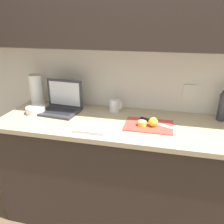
{
  "coord_description": "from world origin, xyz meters",
  "views": [
    {
      "loc": [
        0.06,
        -1.62,
        1.62
      ],
      "look_at": [
        -0.33,
        -0.01,
        0.98
      ],
      "focal_mm": 38.0,
      "sensor_mm": 36.0,
      "label": 1
    }
  ],
  "objects_px": {
    "laptop": "(61,104)",
    "knife": "(151,121)",
    "cutting_board": "(149,125)",
    "bowl_white": "(36,110)",
    "bottle_oil_tall": "(223,104)",
    "lemon_half_cut": "(142,123)",
    "measuring_cup": "(114,105)",
    "paper_towel_roll": "(37,90)",
    "lemon_whole_beside": "(153,122)"
  },
  "relations": [
    {
      "from": "laptop",
      "to": "bottle_oil_tall",
      "type": "bearing_deg",
      "value": 10.34
    },
    {
      "from": "bottle_oil_tall",
      "to": "paper_towel_roll",
      "type": "relative_size",
      "value": 1.03
    },
    {
      "from": "cutting_board",
      "to": "knife",
      "type": "distance_m",
      "value": 0.06
    },
    {
      "from": "laptop",
      "to": "knife",
      "type": "height_order",
      "value": "laptop"
    },
    {
      "from": "lemon_half_cut",
      "to": "bowl_white",
      "type": "distance_m",
      "value": 0.89
    },
    {
      "from": "paper_towel_roll",
      "to": "knife",
      "type": "bearing_deg",
      "value": -9.78
    },
    {
      "from": "lemon_half_cut",
      "to": "paper_towel_roll",
      "type": "distance_m",
      "value": 1.02
    },
    {
      "from": "cutting_board",
      "to": "measuring_cup",
      "type": "height_order",
      "value": "measuring_cup"
    },
    {
      "from": "measuring_cup",
      "to": "paper_towel_roll",
      "type": "distance_m",
      "value": 0.72
    },
    {
      "from": "knife",
      "to": "lemon_whole_beside",
      "type": "xyz_separation_m",
      "value": [
        0.02,
        -0.07,
        0.02
      ]
    },
    {
      "from": "knife",
      "to": "cutting_board",
      "type": "bearing_deg",
      "value": -78.93
    },
    {
      "from": "cutting_board",
      "to": "bowl_white",
      "type": "relative_size",
      "value": 2.21
    },
    {
      "from": "bottle_oil_tall",
      "to": "lemon_whole_beside",
      "type": "bearing_deg",
      "value": -152.8
    },
    {
      "from": "knife",
      "to": "bowl_white",
      "type": "height_order",
      "value": "bowl_white"
    },
    {
      "from": "bowl_white",
      "to": "knife",
      "type": "bearing_deg",
      "value": 0.99
    },
    {
      "from": "bowl_white",
      "to": "bottle_oil_tall",
      "type": "bearing_deg",
      "value": 7.91
    },
    {
      "from": "lemon_whole_beside",
      "to": "bottle_oil_tall",
      "type": "bearing_deg",
      "value": 27.2
    },
    {
      "from": "laptop",
      "to": "measuring_cup",
      "type": "distance_m",
      "value": 0.45
    },
    {
      "from": "laptop",
      "to": "bowl_white",
      "type": "xyz_separation_m",
      "value": [
        -0.19,
        -0.09,
        -0.03
      ]
    },
    {
      "from": "cutting_board",
      "to": "paper_towel_roll",
      "type": "xyz_separation_m",
      "value": [
        -1.02,
        0.23,
        0.13
      ]
    },
    {
      "from": "cutting_board",
      "to": "bowl_white",
      "type": "xyz_separation_m",
      "value": [
        -0.93,
        0.04,
        0.02
      ]
    },
    {
      "from": "measuring_cup",
      "to": "paper_towel_roll",
      "type": "xyz_separation_m",
      "value": [
        -0.72,
        0.01,
        0.08
      ]
    },
    {
      "from": "bottle_oil_tall",
      "to": "paper_towel_roll",
      "type": "bearing_deg",
      "value": -179.71
    },
    {
      "from": "lemon_whole_beside",
      "to": "bowl_white",
      "type": "height_order",
      "value": "lemon_whole_beside"
    },
    {
      "from": "laptop",
      "to": "lemon_half_cut",
      "type": "distance_m",
      "value": 0.72
    },
    {
      "from": "bowl_white",
      "to": "paper_towel_roll",
      "type": "distance_m",
      "value": 0.24
    },
    {
      "from": "measuring_cup",
      "to": "cutting_board",
      "type": "bearing_deg",
      "value": -36.09
    },
    {
      "from": "knife",
      "to": "lemon_half_cut",
      "type": "height_order",
      "value": "lemon_half_cut"
    },
    {
      "from": "lemon_half_cut",
      "to": "bottle_oil_tall",
      "type": "height_order",
      "value": "bottle_oil_tall"
    },
    {
      "from": "laptop",
      "to": "bottle_oil_tall",
      "type": "xyz_separation_m",
      "value": [
        1.27,
        0.11,
        0.07
      ]
    },
    {
      "from": "measuring_cup",
      "to": "paper_towel_roll",
      "type": "bearing_deg",
      "value": 179.5
    },
    {
      "from": "lemon_half_cut",
      "to": "bottle_oil_tall",
      "type": "xyz_separation_m",
      "value": [
        0.57,
        0.26,
        0.11
      ]
    },
    {
      "from": "lemon_half_cut",
      "to": "measuring_cup",
      "type": "relative_size",
      "value": 0.59
    },
    {
      "from": "cutting_board",
      "to": "measuring_cup",
      "type": "distance_m",
      "value": 0.39
    },
    {
      "from": "laptop",
      "to": "lemon_whole_beside",
      "type": "xyz_separation_m",
      "value": [
        0.78,
        -0.14,
        -0.02
      ]
    },
    {
      "from": "lemon_whole_beside",
      "to": "bottle_oil_tall",
      "type": "distance_m",
      "value": 0.56
    },
    {
      "from": "cutting_board",
      "to": "knife",
      "type": "height_order",
      "value": "knife"
    },
    {
      "from": "laptop",
      "to": "lemon_whole_beside",
      "type": "height_order",
      "value": "laptop"
    },
    {
      "from": "lemon_whole_beside",
      "to": "bowl_white",
      "type": "relative_size",
      "value": 0.42
    },
    {
      "from": "cutting_board",
      "to": "paper_towel_roll",
      "type": "height_order",
      "value": "paper_towel_roll"
    },
    {
      "from": "lemon_whole_beside",
      "to": "knife",
      "type": "bearing_deg",
      "value": 105.24
    },
    {
      "from": "lemon_whole_beside",
      "to": "bowl_white",
      "type": "distance_m",
      "value": 0.97
    },
    {
      "from": "lemon_whole_beside",
      "to": "measuring_cup",
      "type": "bearing_deg",
      "value": 144.74
    },
    {
      "from": "lemon_whole_beside",
      "to": "bowl_white",
      "type": "bearing_deg",
      "value": 176.94
    },
    {
      "from": "cutting_board",
      "to": "paper_towel_roll",
      "type": "bearing_deg",
      "value": 167.27
    },
    {
      "from": "measuring_cup",
      "to": "paper_towel_roll",
      "type": "height_order",
      "value": "paper_towel_roll"
    },
    {
      "from": "bottle_oil_tall",
      "to": "bowl_white",
      "type": "distance_m",
      "value": 1.48
    },
    {
      "from": "cutting_board",
      "to": "lemon_whole_beside",
      "type": "bearing_deg",
      "value": -26.22
    },
    {
      "from": "laptop",
      "to": "lemon_half_cut",
      "type": "xyz_separation_m",
      "value": [
        0.7,
        -0.15,
        -0.04
      ]
    },
    {
      "from": "measuring_cup",
      "to": "bottle_oil_tall",
      "type": "bearing_deg",
      "value": 0.97
    }
  ]
}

